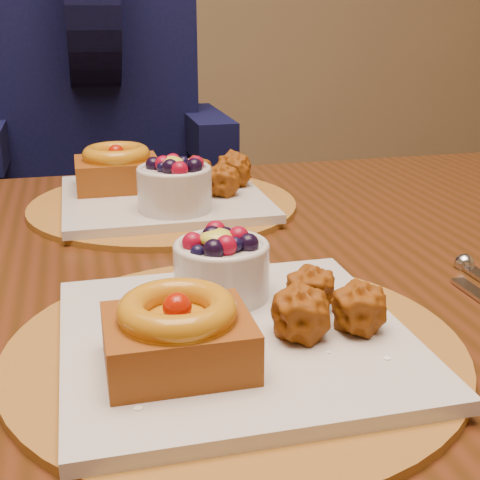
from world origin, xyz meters
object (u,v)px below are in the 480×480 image
diner (93,68)px  place_setting_far (161,189)px  chair_far (46,243)px  dining_table (191,322)px  place_setting_near (231,325)px

diner → place_setting_far: bearing=-107.1°
chair_far → dining_table: bearing=-79.5°
place_setting_near → place_setting_far: place_setting_far is taller
place_setting_near → place_setting_far: size_ratio=1.00×
dining_table → place_setting_near: 0.24m
dining_table → diner: diner is taller
dining_table → chair_far: (-0.20, 0.76, -0.15)m
dining_table → place_setting_near: place_setting_near is taller
place_setting_far → dining_table: bearing=-89.1°
place_setting_far → diner: size_ratio=0.45×
place_setting_near → diner: bearing=93.6°
place_setting_far → chair_far: 0.63m
chair_far → diner: (0.13, 0.04, 0.37)m
chair_far → diner: bearing=14.6°
place_setting_near → dining_table: bearing=89.3°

